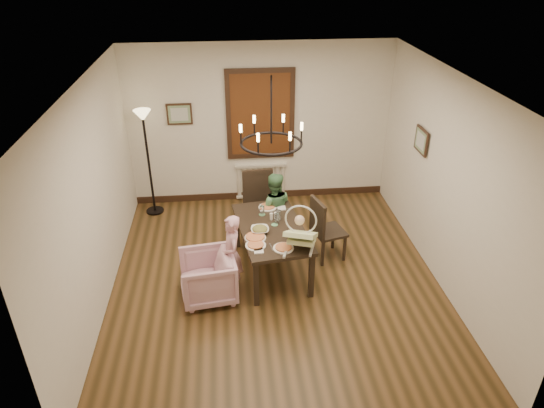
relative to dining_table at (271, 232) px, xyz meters
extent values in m
cube|color=brown|center=(0.03, -0.26, -0.63)|extent=(4.50, 5.00, 0.01)
cube|color=white|center=(0.03, -0.26, 2.17)|extent=(4.50, 5.00, 0.01)
cube|color=silver|center=(0.03, 2.24, 0.77)|extent=(4.50, 0.01, 2.80)
cube|color=silver|center=(-2.22, -0.26, 0.77)|extent=(0.01, 5.00, 2.80)
cube|color=silver|center=(2.28, -0.26, 0.77)|extent=(0.01, 5.00, 2.80)
cube|color=black|center=(0.00, 0.00, 0.06)|extent=(1.06, 1.63, 0.05)
cube|color=black|center=(-0.27, -0.75, -0.30)|extent=(0.07, 0.07, 0.67)
cube|color=black|center=(-0.46, 0.65, -0.30)|extent=(0.07, 0.07, 0.67)
cube|color=black|center=(0.46, -0.65, -0.30)|extent=(0.07, 0.07, 0.67)
cube|color=black|center=(0.27, 0.75, -0.30)|extent=(0.07, 0.07, 0.67)
imported|color=#D09FAC|center=(-0.89, -0.52, -0.31)|extent=(0.79, 0.78, 0.65)
imported|color=#D697A4|center=(-0.56, -0.38, -0.17)|extent=(0.28, 0.37, 0.93)
imported|color=#4B7E50|center=(0.10, 0.71, -0.14)|extent=(0.49, 0.39, 0.99)
imported|color=white|center=(-0.17, -0.12, 0.12)|extent=(0.29, 0.29, 0.07)
cylinder|color=tan|center=(-0.24, -0.27, 0.10)|extent=(0.29, 0.29, 0.04)
cylinder|color=silver|center=(0.09, 0.10, 0.16)|extent=(0.07, 0.07, 0.14)
cube|color=#533010|center=(0.03, 2.20, 0.97)|extent=(1.00, 0.03, 1.40)
cube|color=black|center=(-1.32, 2.21, 1.02)|extent=(0.42, 0.03, 0.36)
cube|color=black|center=(2.24, 0.64, 1.02)|extent=(0.03, 0.42, 0.36)
torus|color=black|center=(0.00, 0.00, 1.32)|extent=(0.80, 0.80, 0.04)
camera|label=1|loc=(-0.57, -5.68, 3.58)|focal=32.00mm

